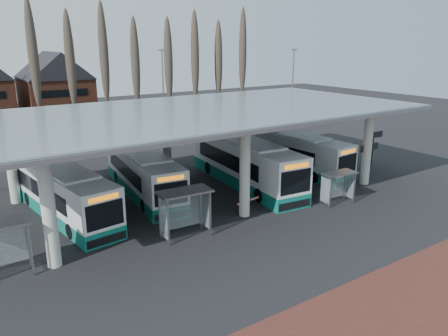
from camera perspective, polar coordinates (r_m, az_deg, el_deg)
ground at (r=27.09m, az=5.83°, el=-7.83°), size 140.00×140.00×0.00m
station_canopy at (r=31.75m, az=-3.17°, el=6.54°), size 32.00×16.00×6.34m
poplar_row at (r=54.35m, az=-17.27°, el=13.14°), size 45.10×1.10×14.50m
lamp_post_b at (r=50.32m, az=-7.91°, el=9.58°), size 0.80×0.16×10.17m
lamp_post_c at (r=53.31m, az=8.91°, el=9.90°), size 0.80×0.16×10.17m
bus_0 at (r=30.27m, az=-20.36°, el=-3.02°), size 4.06×12.13×3.31m
bus_1 at (r=33.10m, az=-10.55°, el=-0.65°), size 3.91×12.11×3.31m
bus_2 at (r=34.71m, az=2.66°, el=0.68°), size 4.06×13.36×3.65m
bus_3 at (r=38.99m, az=8.65°, el=2.01°), size 3.37×12.13×3.33m
shelter_1 at (r=25.28m, az=-5.27°, el=-4.54°), size 3.16×1.74×2.85m
shelter_2 at (r=31.45m, az=14.57°, el=-1.59°), size 2.62×1.56×2.30m
info_sign_0 at (r=36.68m, az=18.40°, el=2.20°), size 2.13×0.20×3.16m
info_sign_1 at (r=41.55m, az=18.98°, el=3.78°), size 2.16×0.20×3.21m
barrier at (r=29.05m, az=3.03°, el=-4.38°), size 2.03×0.72×1.02m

